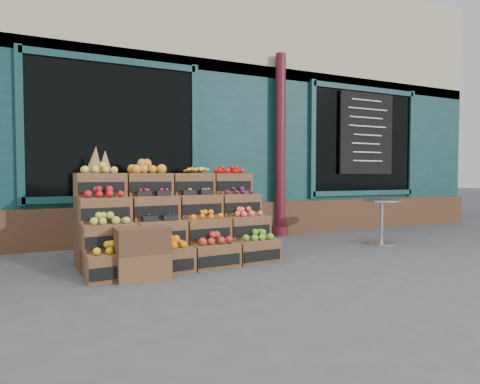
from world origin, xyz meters
name	(u,v)px	position (x,y,z in m)	size (l,w,h in m)	color
ground	(280,265)	(0.00, 0.00, 0.00)	(60.00, 60.00, 0.00)	#404043
shop_facade	(169,119)	(0.00, 5.11, 2.40)	(12.00, 6.24, 4.80)	#103537
crate_display	(176,227)	(-1.08, 0.68, 0.44)	(2.34, 1.28, 1.41)	brown
spare_crates	(142,253)	(-1.61, 0.06, 0.27)	(0.55, 0.39, 0.53)	brown
bistro_table	(381,217)	(2.17, 0.60, 0.43)	(0.55, 0.55, 0.69)	silver
shopkeeper	(78,186)	(-2.10, 2.65, 0.90)	(0.66, 0.43, 1.81)	#1E6A39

